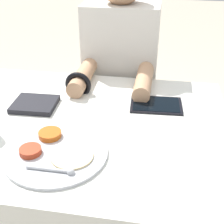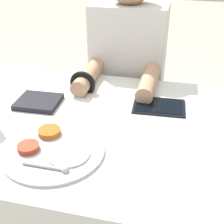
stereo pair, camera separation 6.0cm
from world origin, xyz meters
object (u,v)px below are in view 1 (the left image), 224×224
Objects in this scene: tablet_device at (156,105)px; person_diner at (120,92)px; red_notebook at (35,105)px; thali_tray at (55,151)px.

person_diner reaches higher than tablet_device.
red_notebook is 0.14× the size of person_diner.
thali_tray is 0.74m from person_diner.
red_notebook is 0.54m from person_diner.
tablet_device is at bearing -62.27° from person_diner.
tablet_device is 0.44m from person_diner.
person_diner is at bearing 82.40° from thali_tray.
red_notebook reaches higher than tablet_device.
thali_tray is at bearing -129.65° from tablet_device.
thali_tray is 1.56× the size of tablet_device.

